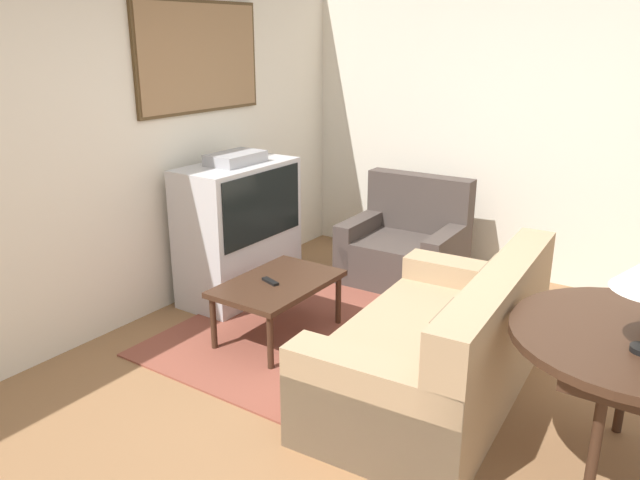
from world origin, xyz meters
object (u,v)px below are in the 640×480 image
at_px(tv, 239,230).
at_px(armchair, 405,248).
at_px(couch, 440,351).
at_px(console_table, 637,348).
at_px(coffee_table, 278,287).

relative_size(tv, armchair, 1.22).
xyz_separation_m(tv, couch, (-0.52, -2.05, -0.28)).
bearing_deg(armchair, console_table, -42.47).
relative_size(couch, console_table, 1.60).
xyz_separation_m(couch, console_table, (-0.18, -1.05, 0.42)).
bearing_deg(armchair, coffee_table, -101.18).
bearing_deg(console_table, armchair, 49.36).
xyz_separation_m(coffee_table, console_table, (-0.26, -2.36, 0.33)).
bearing_deg(armchair, tv, -134.06).
bearing_deg(console_table, tv, 77.25).
xyz_separation_m(tv, armchair, (1.10, -1.00, -0.29)).
bearing_deg(console_table, coffee_table, 83.65).
relative_size(couch, armchair, 1.86).
bearing_deg(armchair, couch, -58.97).
distance_m(coffee_table, console_table, 2.39).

